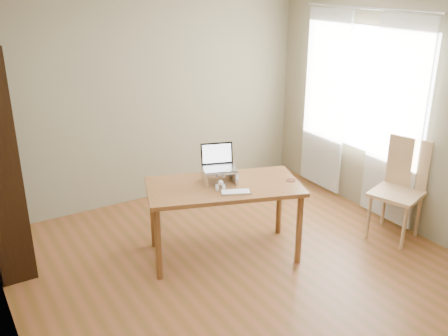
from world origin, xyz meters
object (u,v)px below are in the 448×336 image
keyboard (235,192)px  chair (403,186)px  laptop (217,162)px  cat (217,174)px  desk (224,194)px

keyboard → chair: size_ratio=0.28×
laptop → chair: bearing=-4.1°
cat → laptop: bearing=95.4°
desk → cat: (-0.01, 0.11, 0.16)m
cat → desk: bearing=-57.1°
keyboard → cat: 0.34m
desk → cat: bearing=114.1°
laptop → cat: 0.12m
desk → laptop: 0.31m
keyboard → cat: (-0.00, 0.33, 0.06)m
laptop → cat: (-0.01, -0.02, -0.12)m
keyboard → chair: bearing=11.1°
laptop → keyboard: 0.40m
desk → chair: (1.79, -0.63, -0.08)m
desk → laptop: size_ratio=4.41×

